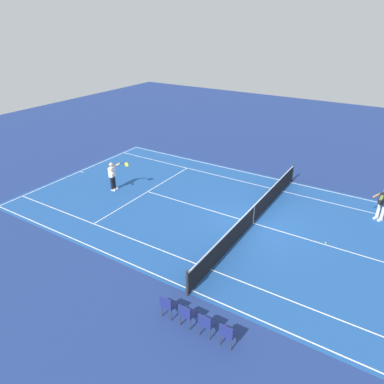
{
  "coord_description": "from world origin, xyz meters",
  "views": [
    {
      "loc": [
        -5.26,
        13.85,
        8.85
      ],
      "look_at": [
        3.28,
        0.25,
        0.9
      ],
      "focal_mm": 33.14,
      "sensor_mm": 36.0,
      "label": 1
    }
  ],
  "objects_px": {
    "tennis_player_near": "(113,175)",
    "spectator_chair_1": "(206,323)",
    "tennis_net": "(254,214)",
    "tennis_ball": "(326,243)",
    "spectator_chair_0": "(228,333)",
    "spectator_chair_3": "(168,304)",
    "spectator_chair_2": "(186,313)",
    "tennis_player_far": "(383,203)"
  },
  "relations": [
    {
      "from": "tennis_net",
      "to": "tennis_player_far",
      "type": "bearing_deg",
      "value": -144.94
    },
    {
      "from": "tennis_player_near",
      "to": "spectator_chair_1",
      "type": "xyz_separation_m",
      "value": [
        -9.62,
        6.15,
        -0.41
      ]
    },
    {
      "from": "tennis_player_far",
      "to": "tennis_player_near",
      "type": "bearing_deg",
      "value": 18.19
    },
    {
      "from": "tennis_player_far",
      "to": "spectator_chair_2",
      "type": "height_order",
      "value": "tennis_player_far"
    },
    {
      "from": "tennis_net",
      "to": "spectator_chair_2",
      "type": "xyz_separation_m",
      "value": [
        -0.73,
        6.96,
        0.03
      ]
    },
    {
      "from": "tennis_player_near",
      "to": "tennis_net",
      "type": "bearing_deg",
      "value": -174.38
    },
    {
      "from": "spectator_chair_2",
      "to": "spectator_chair_1",
      "type": "bearing_deg",
      "value": 180.0
    },
    {
      "from": "tennis_net",
      "to": "spectator_chair_2",
      "type": "height_order",
      "value": "tennis_net"
    },
    {
      "from": "spectator_chair_0",
      "to": "spectator_chair_2",
      "type": "xyz_separation_m",
      "value": [
        1.44,
        0.0,
        0.0
      ]
    },
    {
      "from": "tennis_player_far",
      "to": "spectator_chair_2",
      "type": "relative_size",
      "value": 1.93
    },
    {
      "from": "spectator_chair_0",
      "to": "spectator_chair_3",
      "type": "height_order",
      "value": "same"
    },
    {
      "from": "tennis_net",
      "to": "spectator_chair_2",
      "type": "distance_m",
      "value": 6.99
    },
    {
      "from": "spectator_chair_0",
      "to": "spectator_chair_3",
      "type": "bearing_deg",
      "value": 0.0
    },
    {
      "from": "spectator_chair_0",
      "to": "spectator_chair_2",
      "type": "height_order",
      "value": "same"
    },
    {
      "from": "tennis_player_near",
      "to": "tennis_ball",
      "type": "distance_m",
      "value": 11.63
    },
    {
      "from": "tennis_player_near",
      "to": "tennis_ball",
      "type": "height_order",
      "value": "tennis_player_near"
    },
    {
      "from": "tennis_player_near",
      "to": "tennis_player_far",
      "type": "xyz_separation_m",
      "value": [
        -13.22,
        -4.34,
        -0.0
      ]
    },
    {
      "from": "tennis_net",
      "to": "spectator_chair_0",
      "type": "xyz_separation_m",
      "value": [
        -2.16,
        6.96,
        0.03
      ]
    },
    {
      "from": "tennis_net",
      "to": "tennis_ball",
      "type": "height_order",
      "value": "tennis_net"
    },
    {
      "from": "tennis_player_far",
      "to": "spectator_chair_3",
      "type": "xyz_separation_m",
      "value": [
        5.04,
        10.5,
        -0.41
      ]
    },
    {
      "from": "tennis_player_near",
      "to": "tennis_ball",
      "type": "relative_size",
      "value": 25.71
    },
    {
      "from": "tennis_ball",
      "to": "spectator_chair_0",
      "type": "xyz_separation_m",
      "value": [
        1.21,
        7.07,
        0.49
      ]
    },
    {
      "from": "tennis_player_far",
      "to": "spectator_chair_3",
      "type": "height_order",
      "value": "tennis_player_far"
    },
    {
      "from": "tennis_net",
      "to": "spectator_chair_2",
      "type": "relative_size",
      "value": 13.3
    },
    {
      "from": "tennis_ball",
      "to": "spectator_chair_2",
      "type": "bearing_deg",
      "value": 69.43
    },
    {
      "from": "tennis_net",
      "to": "spectator_chair_2",
      "type": "bearing_deg",
      "value": 95.96
    },
    {
      "from": "spectator_chair_0",
      "to": "spectator_chair_3",
      "type": "xyz_separation_m",
      "value": [
        2.16,
        0.0,
        0.0
      ]
    },
    {
      "from": "tennis_ball",
      "to": "spectator_chair_3",
      "type": "distance_m",
      "value": 7.84
    },
    {
      "from": "tennis_net",
      "to": "tennis_ball",
      "type": "xyz_separation_m",
      "value": [
        -3.38,
        -0.11,
        -0.46
      ]
    },
    {
      "from": "spectator_chair_2",
      "to": "spectator_chair_3",
      "type": "distance_m",
      "value": 0.72
    },
    {
      "from": "spectator_chair_2",
      "to": "tennis_player_far",
      "type": "bearing_deg",
      "value": -112.36
    },
    {
      "from": "tennis_ball",
      "to": "spectator_chair_3",
      "type": "relative_size",
      "value": 0.08
    },
    {
      "from": "tennis_ball",
      "to": "spectator_chair_2",
      "type": "distance_m",
      "value": 7.56
    },
    {
      "from": "tennis_net",
      "to": "tennis_ball",
      "type": "bearing_deg",
      "value": -178.15
    },
    {
      "from": "tennis_net",
      "to": "spectator_chair_3",
      "type": "bearing_deg",
      "value": 90.05
    },
    {
      "from": "spectator_chair_1",
      "to": "tennis_net",
      "type": "bearing_deg",
      "value": -78.26
    },
    {
      "from": "spectator_chair_2",
      "to": "spectator_chair_0",
      "type": "bearing_deg",
      "value": 180.0
    },
    {
      "from": "tennis_net",
      "to": "spectator_chair_1",
      "type": "height_order",
      "value": "tennis_net"
    },
    {
      "from": "tennis_player_far",
      "to": "spectator_chair_0",
      "type": "distance_m",
      "value": 10.89
    },
    {
      "from": "spectator_chair_2",
      "to": "tennis_player_near",
      "type": "bearing_deg",
      "value": -34.64
    },
    {
      "from": "tennis_net",
      "to": "spectator_chair_0",
      "type": "distance_m",
      "value": 7.29
    },
    {
      "from": "spectator_chair_2",
      "to": "spectator_chair_3",
      "type": "height_order",
      "value": "same"
    }
  ]
}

